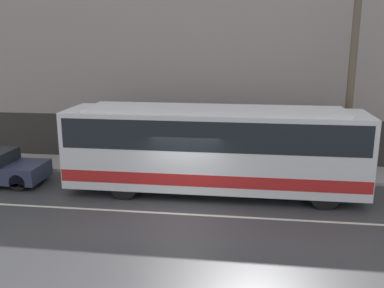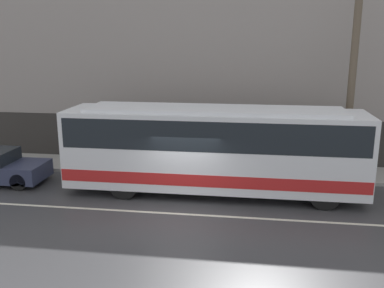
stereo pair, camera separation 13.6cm
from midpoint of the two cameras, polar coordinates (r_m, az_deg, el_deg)
name	(u,v)px [view 1 (the left image)]	position (r m, az deg, el deg)	size (l,w,h in m)	color
ground_plane	(181,214)	(15.01, -1.68, -9.33)	(60.00, 60.00, 0.00)	#38383A
sidewalk	(199,168)	(19.84, 0.76, -3.27)	(60.00, 2.41, 0.14)	gray
building_facade	(203,72)	(20.35, 1.27, 9.52)	(60.00, 0.35, 9.07)	gray
lane_stripe	(181,214)	(15.01, -1.68, -9.31)	(54.00, 0.14, 0.01)	beige
transit_bus	(214,146)	(16.43, 2.68, -0.26)	(11.37, 2.57, 3.39)	silver
utility_pole_near	(351,80)	(18.71, 20.26, 7.96)	(0.30, 0.30, 8.25)	brown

